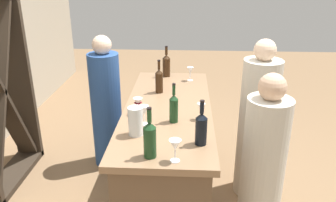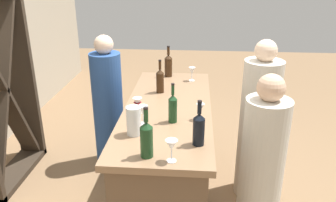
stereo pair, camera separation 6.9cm
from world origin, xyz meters
name	(u,v)px [view 1 (the left image)]	position (x,y,z in m)	size (l,w,h in m)	color
ground_plane	(168,196)	(0.00, 0.00, 0.00)	(12.00, 12.00, 0.00)	#846647
bar_counter	(168,153)	(0.00, 0.00, 0.48)	(1.94, 0.74, 0.95)	brown
wine_bottle_leftmost_olive_green	(150,138)	(-0.83, 0.07, 1.08)	(0.08, 0.08, 0.34)	#193D1E
wine_bottle_second_left_near_black	(201,128)	(-0.65, -0.26, 1.07)	(0.08, 0.08, 0.32)	black
wine_bottle_center_olive_green	(174,108)	(-0.31, -0.06, 1.07)	(0.07, 0.07, 0.32)	#193D1E
wine_bottle_second_right_amber_brown	(159,80)	(0.34, 0.10, 1.07)	(0.07, 0.07, 0.32)	#331E0F
wine_bottle_rightmost_amber_brown	(166,65)	(0.85, 0.07, 1.07)	(0.08, 0.08, 0.34)	#331E0F
wine_glass_near_left	(201,108)	(-0.25, -0.27, 1.04)	(0.06, 0.06, 0.13)	white
wine_glass_near_center	(190,71)	(0.72, -0.19, 1.05)	(0.07, 0.07, 0.15)	white
wine_glass_near_right	(175,146)	(-0.88, -0.09, 1.06)	(0.08, 0.08, 0.15)	white
wine_glass_far_left	(144,111)	(-0.36, 0.16, 1.05)	(0.08, 0.08, 0.15)	white
wine_glass_far_center	(138,103)	(-0.18, 0.23, 1.05)	(0.08, 0.08, 0.14)	white
water_pitcher	(136,121)	(-0.54, 0.20, 1.05)	(0.11, 0.11, 0.21)	silver
person_left_guest	(257,127)	(0.15, -0.81, 0.70)	(0.43, 0.43, 1.51)	beige
person_center_guest	(262,171)	(-0.50, -0.74, 0.65)	(0.36, 0.36, 1.42)	beige
person_right_guest	(106,107)	(0.60, 0.70, 0.67)	(0.36, 0.36, 1.44)	#284C8C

